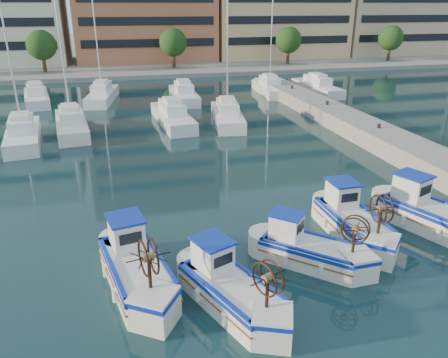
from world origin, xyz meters
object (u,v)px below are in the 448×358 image
fishing_boat_c (308,248)px  fishing_boat_e (431,213)px  fishing_boat_a (136,266)px  fishing_boat_d (352,220)px  fishing_boat_b (230,287)px

fishing_boat_c → fishing_boat_e: 6.61m
fishing_boat_a → fishing_boat_e: (13.02, 1.07, 0.02)m
fishing_boat_d → fishing_boat_e: bearing=-5.3°
fishing_boat_b → fishing_boat_a: bearing=124.4°
fishing_boat_d → fishing_boat_a: bearing=-172.2°
fishing_boat_e → fishing_boat_c: bearing=169.1°
fishing_boat_a → fishing_boat_d: bearing=-2.7°
fishing_boat_b → fishing_boat_c: 3.99m
fishing_boat_b → fishing_boat_d: fishing_boat_d is taller
fishing_boat_e → fishing_boat_b: bearing=174.7°
fishing_boat_a → fishing_boat_d: 9.41m
fishing_boat_a → fishing_boat_c: size_ratio=1.23×
fishing_boat_a → fishing_boat_b: (2.95, -1.94, -0.06)m
fishing_boat_b → fishing_boat_c: bearing=3.7°
fishing_boat_e → fishing_boat_d: bearing=153.4°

